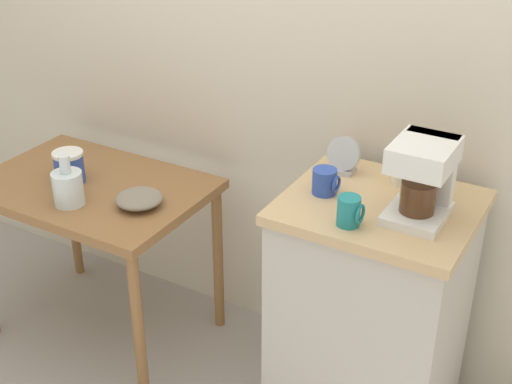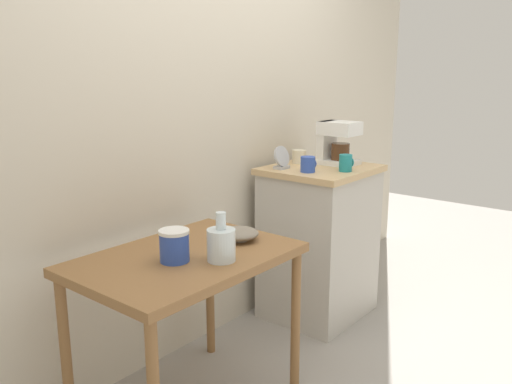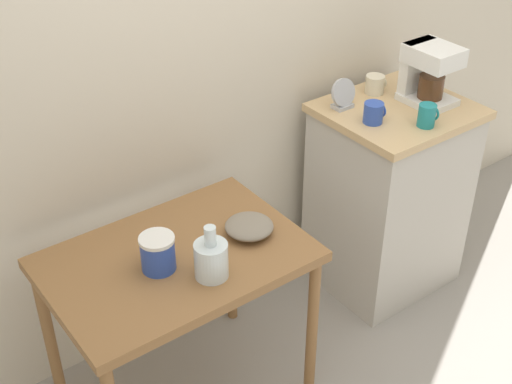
{
  "view_description": "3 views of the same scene",
  "coord_description": "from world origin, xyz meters",
  "px_view_note": "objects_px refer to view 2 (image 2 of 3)",
  "views": [
    {
      "loc": [
        1.27,
        -1.92,
        2.06
      ],
      "look_at": [
        0.17,
        -0.02,
        0.89
      ],
      "focal_mm": 49.88,
      "sensor_mm": 36.0,
      "label": 1
    },
    {
      "loc": [
        -2.03,
        -1.6,
        1.49
      ],
      "look_at": [
        -0.15,
        -0.06,
        0.93
      ],
      "focal_mm": 37.11,
      "sensor_mm": 36.0,
      "label": 2
    },
    {
      "loc": [
        -1.53,
        -1.78,
        2.29
      ],
      "look_at": [
        -0.24,
        -0.04,
        0.87
      ],
      "focal_mm": 49.28,
      "sensor_mm": 36.0,
      "label": 3
    }
  ],
  "objects_px": {
    "mug_dark_teal": "(346,163)",
    "table_clock": "(282,159)",
    "bowl_stoneware": "(239,233)",
    "mug_small_cream": "(299,157)",
    "glass_carafe_vase": "(221,244)",
    "canister_enamel": "(174,246)",
    "coffee_maker": "(336,141)",
    "mug_blue": "(308,164)"
  },
  "relations": [
    {
      "from": "table_clock",
      "to": "coffee_maker",
      "type": "bearing_deg",
      "value": -25.57
    },
    {
      "from": "mug_small_cream",
      "to": "canister_enamel",
      "type": "bearing_deg",
      "value": -167.54
    },
    {
      "from": "glass_carafe_vase",
      "to": "canister_enamel",
      "type": "height_order",
      "value": "glass_carafe_vase"
    },
    {
      "from": "glass_carafe_vase",
      "to": "table_clock",
      "type": "relative_size",
      "value": 1.53
    },
    {
      "from": "coffee_maker",
      "to": "table_clock",
      "type": "relative_size",
      "value": 1.95
    },
    {
      "from": "canister_enamel",
      "to": "mug_small_cream",
      "type": "xyz_separation_m",
      "value": [
        1.29,
        0.29,
        0.17
      ]
    },
    {
      "from": "mug_dark_teal",
      "to": "glass_carafe_vase",
      "type": "bearing_deg",
      "value": -176.29
    },
    {
      "from": "mug_small_cream",
      "to": "table_clock",
      "type": "distance_m",
      "value": 0.22
    },
    {
      "from": "mug_dark_teal",
      "to": "table_clock",
      "type": "bearing_deg",
      "value": 116.82
    },
    {
      "from": "coffee_maker",
      "to": "table_clock",
      "type": "height_order",
      "value": "coffee_maker"
    },
    {
      "from": "mug_blue",
      "to": "bowl_stoneware",
      "type": "bearing_deg",
      "value": -171.5
    },
    {
      "from": "canister_enamel",
      "to": "mug_small_cream",
      "type": "relative_size",
      "value": 1.43
    },
    {
      "from": "coffee_maker",
      "to": "canister_enamel",
      "type": "bearing_deg",
      "value": -175.97
    },
    {
      "from": "mug_dark_teal",
      "to": "table_clock",
      "type": "height_order",
      "value": "table_clock"
    },
    {
      "from": "glass_carafe_vase",
      "to": "mug_small_cream",
      "type": "height_order",
      "value": "mug_small_cream"
    },
    {
      "from": "coffee_maker",
      "to": "mug_blue",
      "type": "bearing_deg",
      "value": -177.33
    },
    {
      "from": "glass_carafe_vase",
      "to": "mug_small_cream",
      "type": "relative_size",
      "value": 2.2
    },
    {
      "from": "glass_carafe_vase",
      "to": "mug_dark_teal",
      "type": "relative_size",
      "value": 2.12
    },
    {
      "from": "coffee_maker",
      "to": "mug_dark_teal",
      "type": "height_order",
      "value": "coffee_maker"
    },
    {
      "from": "bowl_stoneware",
      "to": "glass_carafe_vase",
      "type": "xyz_separation_m",
      "value": [
        -0.24,
        -0.12,
        0.04
      ]
    },
    {
      "from": "glass_carafe_vase",
      "to": "canister_enamel",
      "type": "relative_size",
      "value": 1.54
    },
    {
      "from": "mug_dark_teal",
      "to": "bowl_stoneware",
      "type": "bearing_deg",
      "value": 177.0
    },
    {
      "from": "mug_small_cream",
      "to": "table_clock",
      "type": "bearing_deg",
      "value": -173.05
    },
    {
      "from": "mug_dark_teal",
      "to": "table_clock",
      "type": "distance_m",
      "value": 0.37
    },
    {
      "from": "bowl_stoneware",
      "to": "mug_small_cream",
      "type": "relative_size",
      "value": 1.95
    },
    {
      "from": "table_clock",
      "to": "canister_enamel",
      "type": "bearing_deg",
      "value": -166.44
    },
    {
      "from": "canister_enamel",
      "to": "bowl_stoneware",
      "type": "bearing_deg",
      "value": -3.54
    },
    {
      "from": "coffee_maker",
      "to": "mug_dark_teal",
      "type": "xyz_separation_m",
      "value": [
        -0.17,
        -0.17,
        -0.09
      ]
    },
    {
      "from": "bowl_stoneware",
      "to": "mug_small_cream",
      "type": "xyz_separation_m",
      "value": [
        0.92,
        0.31,
        0.21
      ]
    },
    {
      "from": "bowl_stoneware",
      "to": "mug_blue",
      "type": "distance_m",
      "value": 0.75
    },
    {
      "from": "glass_carafe_vase",
      "to": "coffee_maker",
      "type": "distance_m",
      "value": 1.33
    },
    {
      "from": "bowl_stoneware",
      "to": "mug_blue",
      "type": "height_order",
      "value": "mug_blue"
    },
    {
      "from": "mug_small_cream",
      "to": "table_clock",
      "type": "relative_size",
      "value": 0.7
    },
    {
      "from": "coffee_maker",
      "to": "table_clock",
      "type": "bearing_deg",
      "value": 154.43
    },
    {
      "from": "table_clock",
      "to": "bowl_stoneware",
      "type": "bearing_deg",
      "value": -158.19
    },
    {
      "from": "bowl_stoneware",
      "to": "mug_blue",
      "type": "bearing_deg",
      "value": 8.5
    },
    {
      "from": "mug_blue",
      "to": "mug_dark_teal",
      "type": "xyz_separation_m",
      "value": [
        0.15,
        -0.15,
        0.0
      ]
    },
    {
      "from": "bowl_stoneware",
      "to": "mug_dark_teal",
      "type": "height_order",
      "value": "mug_dark_teal"
    },
    {
      "from": "glass_carafe_vase",
      "to": "mug_blue",
      "type": "height_order",
      "value": "mug_blue"
    },
    {
      "from": "canister_enamel",
      "to": "mug_dark_teal",
      "type": "height_order",
      "value": "mug_dark_teal"
    },
    {
      "from": "mug_dark_teal",
      "to": "table_clock",
      "type": "xyz_separation_m",
      "value": [
        -0.17,
        0.33,
        0.01
      ]
    },
    {
      "from": "canister_enamel",
      "to": "table_clock",
      "type": "xyz_separation_m",
      "value": [
        1.07,
        0.26,
        0.19
      ]
    }
  ]
}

